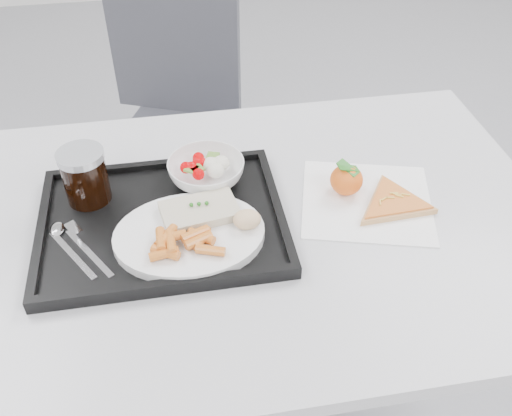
% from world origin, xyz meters
% --- Properties ---
extents(table, '(1.20, 0.80, 0.75)m').
position_xyz_m(table, '(0.00, 0.30, 0.68)').
color(table, silver).
rests_on(table, ground).
extents(chair, '(0.55, 0.56, 0.93)m').
position_xyz_m(chair, '(-0.08, 1.09, 0.54)').
color(chair, '#3B3C43').
rests_on(chair, ground).
extents(tray, '(0.45, 0.35, 0.03)m').
position_xyz_m(tray, '(-0.15, 0.31, 0.76)').
color(tray, black).
rests_on(tray, table).
extents(dinner_plate, '(0.27, 0.27, 0.02)m').
position_xyz_m(dinner_plate, '(-0.10, 0.25, 0.77)').
color(dinner_plate, white).
rests_on(dinner_plate, tray).
extents(fish_fillet, '(0.15, 0.10, 0.03)m').
position_xyz_m(fish_fillet, '(-0.08, 0.29, 0.79)').
color(fish_fillet, beige).
rests_on(fish_fillet, dinner_plate).
extents(bread_roll, '(0.06, 0.05, 0.03)m').
position_xyz_m(bread_roll, '(-0.00, 0.25, 0.80)').
color(bread_roll, tan).
rests_on(bread_roll, dinner_plate).
extents(salad_bowl, '(0.15, 0.15, 0.05)m').
position_xyz_m(salad_bowl, '(-0.06, 0.41, 0.79)').
color(salad_bowl, white).
rests_on(salad_bowl, tray).
extents(cola_glass, '(0.09, 0.09, 0.11)m').
position_xyz_m(cola_glass, '(-0.29, 0.40, 0.82)').
color(cola_glass, black).
rests_on(cola_glass, tray).
extents(cutlery, '(0.13, 0.16, 0.01)m').
position_xyz_m(cutlery, '(-0.31, 0.27, 0.77)').
color(cutlery, silver).
rests_on(cutlery, tray).
extents(napkin, '(0.30, 0.30, 0.00)m').
position_xyz_m(napkin, '(0.25, 0.31, 0.75)').
color(napkin, white).
rests_on(napkin, table).
extents(tangerine, '(0.08, 0.08, 0.07)m').
position_xyz_m(tangerine, '(0.21, 0.34, 0.79)').
color(tangerine, orange).
rests_on(tangerine, napkin).
extents(pizza_slice, '(0.25, 0.25, 0.02)m').
position_xyz_m(pizza_slice, '(0.29, 0.29, 0.76)').
color(pizza_slice, tan).
rests_on(pizza_slice, napkin).
extents(carrot_pile, '(0.13, 0.08, 0.03)m').
position_xyz_m(carrot_pile, '(-0.12, 0.21, 0.80)').
color(carrot_pile, orange).
rests_on(carrot_pile, dinner_plate).
extents(salad_contents, '(0.10, 0.08, 0.03)m').
position_xyz_m(salad_contents, '(-0.05, 0.42, 0.80)').
color(salad_contents, '#C50002').
rests_on(salad_contents, salad_bowl).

